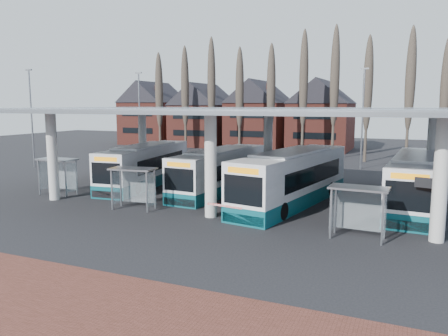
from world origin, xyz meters
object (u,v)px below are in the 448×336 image
at_px(shelter_2, 359,201).
at_px(shelter_1, 134,179).
at_px(bus_2, 293,179).
at_px(bus_3, 415,183).
at_px(bus_0, 146,166).
at_px(bus_1, 221,171).
at_px(shelter_0, 59,168).

bearing_deg(shelter_2, shelter_1, 178.91).
xyz_separation_m(bus_2, bus_3, (7.44, 2.05, -0.07)).
bearing_deg(bus_0, shelter_2, -31.61).
height_order(bus_1, bus_3, bus_3).
relative_size(bus_0, bus_3, 0.97).
bearing_deg(shelter_2, shelter_0, 175.89).
distance_m(bus_2, shelter_2, 7.85).
bearing_deg(shelter_1, shelter_2, -10.36).
relative_size(shelter_0, shelter_2, 1.01).
bearing_deg(shelter_2, bus_0, 157.52).
height_order(bus_1, shelter_0, bus_1).
distance_m(bus_0, bus_2, 13.04).
relative_size(bus_2, shelter_2, 4.60).
bearing_deg(shelter_0, shelter_1, -13.61).
bearing_deg(shelter_0, bus_1, 26.39).
bearing_deg(bus_1, shelter_1, -107.78).
distance_m(bus_2, bus_3, 7.72).
bearing_deg(shelter_2, bus_3, 75.16).
relative_size(shelter_0, shelter_1, 0.98).
xyz_separation_m(shelter_0, shelter_1, (7.75, -1.64, -0.02)).
bearing_deg(shelter_0, shelter_2, -8.36).
xyz_separation_m(bus_1, bus_3, (13.53, 0.07, 0.09)).
xyz_separation_m(bus_1, shelter_0, (-10.54, -5.61, 0.39)).
distance_m(shelter_0, shelter_1, 7.92).
distance_m(bus_1, shelter_1, 7.78).
distance_m(bus_1, shelter_2, 13.65).
relative_size(bus_0, shelter_2, 4.26).
distance_m(bus_0, shelter_2, 19.57).
xyz_separation_m(bus_0, shelter_1, (3.99, -7.41, 0.34)).
xyz_separation_m(shelter_0, shelter_2, (21.48, -2.53, -0.04)).
bearing_deg(bus_2, shelter_1, -139.40).
bearing_deg(bus_1, bus_3, 3.51).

